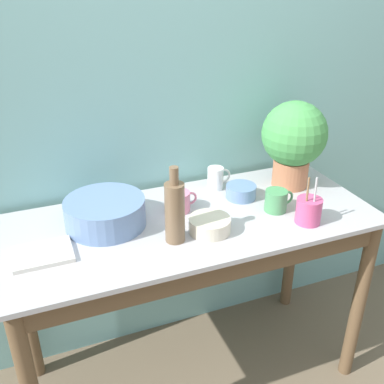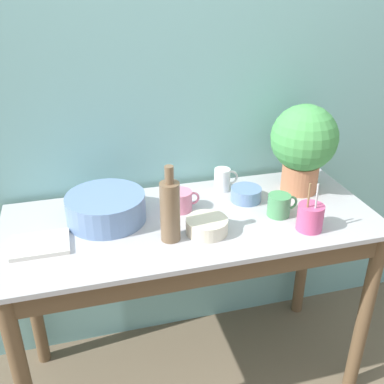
# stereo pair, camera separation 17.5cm
# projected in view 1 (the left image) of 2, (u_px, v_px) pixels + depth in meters

# --- Properties ---
(wall_back) EXTENTS (6.00, 0.05, 2.40)m
(wall_back) POSITION_uv_depth(u_px,v_px,m) (161.00, 112.00, 1.97)
(wall_back) COLOR #7AB2B2
(wall_back) RESTS_ON ground_plane
(counter_table) EXTENTS (1.50, 0.64, 0.87)m
(counter_table) POSITION_uv_depth(u_px,v_px,m) (194.00, 256.00, 1.86)
(counter_table) COLOR brown
(counter_table) RESTS_ON ground_plane
(potted_plant) EXTENTS (0.29, 0.29, 0.39)m
(potted_plant) POSITION_uv_depth(u_px,v_px,m) (294.00, 139.00, 1.98)
(potted_plant) COLOR #B7704C
(potted_plant) RESTS_ON counter_table
(bowl_wash_large) EXTENTS (0.31, 0.31, 0.11)m
(bowl_wash_large) POSITION_uv_depth(u_px,v_px,m) (105.00, 213.00, 1.74)
(bowl_wash_large) COLOR #6684B2
(bowl_wash_large) RESTS_ON counter_table
(bottle_tall) EXTENTS (0.07, 0.07, 0.30)m
(bottle_tall) POSITION_uv_depth(u_px,v_px,m) (175.00, 211.00, 1.61)
(bottle_tall) COLOR brown
(bottle_tall) RESTS_ON counter_table
(mug_pink) EXTENTS (0.13, 0.10, 0.08)m
(mug_pink) POSITION_uv_depth(u_px,v_px,m) (179.00, 201.00, 1.85)
(mug_pink) COLOR pink
(mug_pink) RESTS_ON counter_table
(mug_white) EXTENTS (0.11, 0.07, 0.10)m
(mug_white) POSITION_uv_depth(u_px,v_px,m) (216.00, 178.00, 2.03)
(mug_white) COLOR white
(mug_white) RESTS_ON counter_table
(mug_green) EXTENTS (0.13, 0.09, 0.09)m
(mug_green) POSITION_uv_depth(u_px,v_px,m) (276.00, 201.00, 1.85)
(mug_green) COLOR #4C935B
(mug_green) RESTS_ON counter_table
(bowl_small_blue) EXTENTS (0.13, 0.13, 0.06)m
(bowl_small_blue) POSITION_uv_depth(u_px,v_px,m) (241.00, 192.00, 1.96)
(bowl_small_blue) COLOR #6684B2
(bowl_small_blue) RESTS_ON counter_table
(bowl_small_cream) EXTENTS (0.16, 0.16, 0.06)m
(bowl_small_cream) POSITION_uv_depth(u_px,v_px,m) (210.00, 225.00, 1.71)
(bowl_small_cream) COLOR beige
(bowl_small_cream) RESTS_ON counter_table
(utensil_cup) EXTENTS (0.10, 0.10, 0.20)m
(utensil_cup) POSITION_uv_depth(u_px,v_px,m) (309.00, 211.00, 1.76)
(utensil_cup) COLOR #CC4C7F
(utensil_cup) RESTS_ON counter_table
(tray_board) EXTENTS (0.20, 0.16, 0.02)m
(tray_board) POSITION_uv_depth(u_px,v_px,m) (43.00, 254.00, 1.57)
(tray_board) COLOR beige
(tray_board) RESTS_ON counter_table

